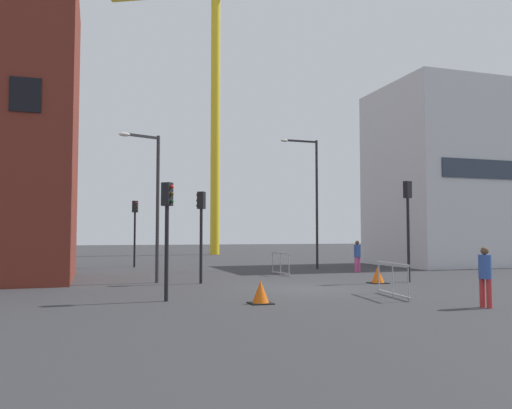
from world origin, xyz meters
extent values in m
plane|color=#333335|center=(0.00, 0.00, 0.00)|extent=(160.00, 160.00, 0.00)
cube|color=black|center=(-9.89, 3.21, 7.16)|extent=(1.10, 0.06, 1.30)
cube|color=silver|center=(16.63, 10.67, 5.71)|extent=(12.89, 7.41, 11.41)
cylinder|color=yellow|center=(3.88, 31.75, 13.00)|extent=(0.90, 0.90, 25.99)
cylinder|color=#232326|center=(4.83, 9.77, 3.70)|extent=(0.14, 0.14, 7.40)
cube|color=#232326|center=(3.83, 9.75, 7.30)|extent=(1.99, 0.13, 0.10)
ellipsoid|color=silver|center=(2.84, 9.74, 7.28)|extent=(0.44, 0.24, 0.16)
cylinder|color=#2D2D30|center=(-4.89, 4.02, 3.02)|extent=(0.14, 0.14, 6.05)
cube|color=#2D2D30|center=(-5.59, 3.76, 5.95)|extent=(1.43, 0.62, 0.10)
ellipsoid|color=silver|center=(-6.28, 3.50, 5.93)|extent=(0.44, 0.24, 0.16)
cylinder|color=black|center=(-5.02, 14.44, 1.64)|extent=(0.12, 0.12, 3.29)
cube|color=black|center=(-5.02, 14.44, 3.64)|extent=(0.36, 0.37, 0.70)
sphere|color=red|center=(-4.92, 14.30, 3.86)|extent=(0.11, 0.11, 0.11)
sphere|color=#3C2905|center=(-4.92, 14.30, 3.64)|extent=(0.11, 0.11, 0.11)
sphere|color=#07330F|center=(-4.92, 14.30, 3.42)|extent=(0.11, 0.11, 0.11)
cylinder|color=black|center=(-5.31, -1.92, 1.41)|extent=(0.12, 0.12, 2.82)
cube|color=black|center=(-5.31, -1.92, 3.17)|extent=(0.37, 0.37, 0.70)
sphere|color=red|center=(-5.18, -2.04, 3.39)|extent=(0.11, 0.11, 0.11)
sphere|color=#3C2905|center=(-5.18, -2.04, 3.17)|extent=(0.11, 0.11, 0.11)
sphere|color=#07330F|center=(-5.18, -2.04, 2.95)|extent=(0.11, 0.11, 0.11)
cylinder|color=black|center=(5.07, 1.15, 1.74)|extent=(0.12, 0.12, 3.48)
cube|color=black|center=(5.07, 1.15, 3.83)|extent=(0.34, 0.31, 0.70)
sphere|color=red|center=(5.23, 1.20, 4.05)|extent=(0.11, 0.11, 0.11)
sphere|color=#3C2905|center=(5.23, 1.20, 3.83)|extent=(0.11, 0.11, 0.11)
sphere|color=#07330F|center=(5.23, 1.20, 3.61)|extent=(0.11, 0.11, 0.11)
cylinder|color=black|center=(-3.24, 3.19, 1.50)|extent=(0.12, 0.12, 3.00)
cube|color=black|center=(-3.24, 3.19, 3.35)|extent=(0.37, 0.36, 0.70)
sphere|color=red|center=(-3.38, 3.30, 3.57)|extent=(0.11, 0.11, 0.11)
sphere|color=#3C2905|center=(-3.38, 3.30, 3.35)|extent=(0.11, 0.11, 0.11)
sphere|color=#07330F|center=(-3.38, 3.30, 3.13)|extent=(0.11, 0.11, 0.11)
cylinder|color=#D14C8C|center=(5.64, 6.73, 0.39)|extent=(0.14, 0.14, 0.78)
cylinder|color=#D14C8C|center=(5.84, 6.77, 0.39)|extent=(0.14, 0.14, 0.78)
cylinder|color=#33519E|center=(5.74, 6.75, 1.10)|extent=(0.34, 0.34, 0.65)
sphere|color=brown|center=(5.74, 6.75, 1.53)|extent=(0.21, 0.21, 0.21)
cylinder|color=red|center=(2.75, -5.97, 0.39)|extent=(0.14, 0.14, 0.78)
cylinder|color=red|center=(2.69, -5.78, 0.39)|extent=(0.14, 0.14, 0.78)
cylinder|color=#33519E|center=(2.72, -5.88, 1.10)|extent=(0.34, 0.34, 0.65)
sphere|color=brown|center=(2.72, -5.88, 1.53)|extent=(0.21, 0.21, 0.21)
cube|color=#9EA0A5|center=(1.31, 6.26, 1.05)|extent=(0.27, 1.98, 0.06)
cube|color=#9EA0A5|center=(1.31, 6.26, 0.10)|extent=(0.27, 1.98, 0.06)
cylinder|color=#9EA0A5|center=(1.40, 5.37, 0.53)|extent=(0.04, 0.04, 1.05)
cylinder|color=#9EA0A5|center=(1.31, 6.26, 0.53)|extent=(0.04, 0.04, 1.05)
cylinder|color=#9EA0A5|center=(1.21, 7.15, 0.53)|extent=(0.04, 0.04, 1.05)
cube|color=#9EA0A5|center=(1.62, -3.09, 1.05)|extent=(0.37, 2.36, 0.06)
cube|color=#9EA0A5|center=(1.62, -3.09, 0.10)|extent=(0.37, 2.36, 0.06)
cylinder|color=#9EA0A5|center=(1.48, -4.14, 0.53)|extent=(0.04, 0.04, 1.05)
cylinder|color=#9EA0A5|center=(1.62, -3.09, 0.53)|extent=(0.04, 0.04, 1.05)
cylinder|color=#9EA0A5|center=(1.76, -2.03, 0.53)|extent=(0.04, 0.04, 1.05)
cube|color=black|center=(3.60, 1.14, 0.01)|extent=(0.68, 0.68, 0.03)
cone|color=#E55B0F|center=(3.60, 1.14, 0.35)|extent=(0.53, 0.53, 0.69)
cube|color=black|center=(-2.81, -3.26, 0.01)|extent=(0.65, 0.65, 0.03)
cone|color=#E55B0F|center=(-2.81, -3.26, 0.33)|extent=(0.50, 0.50, 0.66)
camera|label=1|loc=(-7.40, -17.38, 1.98)|focal=36.24mm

